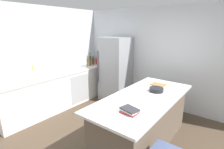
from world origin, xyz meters
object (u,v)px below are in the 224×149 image
Objects in this scene: cutting_board at (158,85)px; gin_bottle at (98,60)px; sink_faucet at (48,68)px; mixing_bowl at (156,90)px; flower_vase at (33,75)px; paper_towel_roll at (59,68)px; olive_oil_bottle at (87,62)px; hot_sauce_bottle at (96,61)px; whiskey_bottle at (93,61)px; kitchen_island at (143,120)px; refrigerator at (116,69)px; vinegar_bottle at (90,62)px; cookbook_stack at (130,111)px; wine_bottle at (90,60)px.

gin_bottle is at bearing 161.92° from cutting_board.
mixing_bowl is (2.60, 0.60, -0.14)m from sink_faucet.
flower_vase is 1.16× the size of gin_bottle.
paper_towel_roll is at bearing 91.75° from flower_vase.
paper_towel_roll is 1.01m from olive_oil_bottle.
whiskey_bottle is at bearing -128.98° from hot_sauce_bottle.
mixing_bowl is (0.06, 0.36, 0.49)m from kitchen_island.
gin_bottle is (-0.84, 0.17, 0.14)m from refrigerator.
mixing_bowl is (2.51, -1.06, -0.08)m from hot_sauce_bottle.
vinegar_bottle is (-0.84, -0.21, 0.14)m from refrigerator.
mixing_bowl is (2.53, -0.68, -0.11)m from olive_oil_bottle.
cookbook_stack is at bearing -86.71° from mixing_bowl.
sink_faucet is at bearing 100.81° from flower_vase.
olive_oil_bottle is at bearing 164.96° from mixing_bowl.
vinegar_bottle is (-0.02, -0.27, 0.02)m from hot_sauce_bottle.
sink_faucet is at bearing -166.96° from mixing_bowl.
kitchen_island is 2.96m from gin_bottle.
flower_vase is 1.18× the size of cookbook_stack.
mixing_bowl is (1.70, -0.99, 0.04)m from refrigerator.
wine_bottle is at bearing -171.97° from refrigerator.
cookbook_stack is at bearing -35.54° from wine_bottle.
cookbook_stack is at bearing -48.96° from refrigerator.
paper_towel_roll reaches higher than sink_faucet.
cutting_board is (2.40, 1.40, -0.10)m from flower_vase.
hot_sauce_bottle is at bearing 164.07° from cutting_board.
refrigerator reaches higher than cutting_board.
gin_bottle is at bearing 79.55° from wine_bottle.
refrigerator is 0.92m from wine_bottle.
mixing_bowl is (2.52, 1.03, -0.08)m from flower_vase.
vinegar_bottle is 1.06× the size of mixing_bowl.
vinegar_bottle is (-0.02, 1.81, 0.02)m from flower_vase.
whiskey_bottle reaches higher than mixing_bowl.
cookbook_stack is at bearing -8.99° from sink_faucet.
cutting_board is (2.42, 0.71, -0.15)m from paper_towel_roll.
vinegar_bottle is at bearing 87.30° from sink_faucet.
gin_bottle reaches higher than whiskey_bottle.
gin_bottle is 0.30m from wine_bottle.
sink_faucet is 2.67m from cutting_board.
vinegar_bottle reaches higher than whiskey_bottle.
vinegar_bottle is at bearing 95.69° from olive_oil_bottle.
cookbook_stack is (2.60, -0.69, -0.12)m from paper_towel_roll.
flower_vase is at bearing -89.84° from olive_oil_bottle.
whiskey_bottle is 0.31m from olive_oil_bottle.
wine_bottle is 1.19× the size of olive_oil_bottle.
kitchen_island is 0.87m from cutting_board.
paper_towel_roll is at bearing -163.65° from cutting_board.
olive_oil_bottle is at bearing 146.63° from cookbook_stack.
wine_bottle reaches higher than vinegar_bottle.
vinegar_bottle is 2.66m from mixing_bowl.
cutting_board is (2.41, -0.41, -0.13)m from vinegar_bottle.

